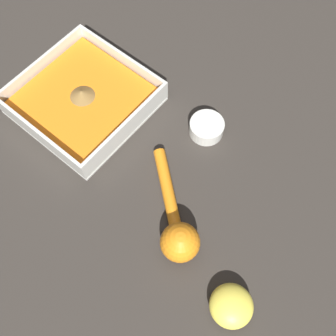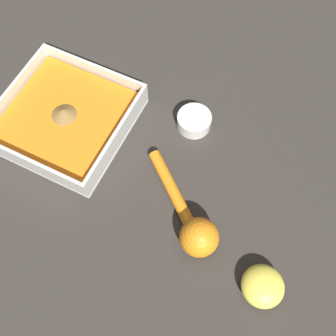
# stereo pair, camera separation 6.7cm
# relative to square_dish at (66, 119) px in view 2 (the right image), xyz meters

# --- Properties ---
(ground_plane) EXTENTS (4.00, 4.00, 0.00)m
(ground_plane) POSITION_rel_square_dish_xyz_m (0.01, -0.03, -0.02)
(ground_plane) COLOR #332D28
(square_dish) EXTENTS (0.22, 0.22, 0.05)m
(square_dish) POSITION_rel_square_dish_xyz_m (0.00, 0.00, 0.00)
(square_dish) COLOR silver
(square_dish) RESTS_ON ground_plane
(spice_bowl) EXTENTS (0.06, 0.06, 0.03)m
(spice_bowl) POSITION_rel_square_dish_xyz_m (0.10, -0.21, -0.00)
(spice_bowl) COLOR silver
(spice_bowl) RESTS_ON ground_plane
(lemon_squeezer) EXTENTS (0.15, 0.17, 0.06)m
(lemon_squeezer) POSITION_rel_square_dish_xyz_m (-0.09, -0.30, 0.01)
(lemon_squeezer) COLOR orange
(lemon_squeezer) RESTS_ON ground_plane
(lemon_half) EXTENTS (0.07, 0.07, 0.04)m
(lemon_half) POSITION_rel_square_dish_xyz_m (-0.12, -0.43, 0.00)
(lemon_half) COLOR #EFDB4C
(lemon_half) RESTS_ON ground_plane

